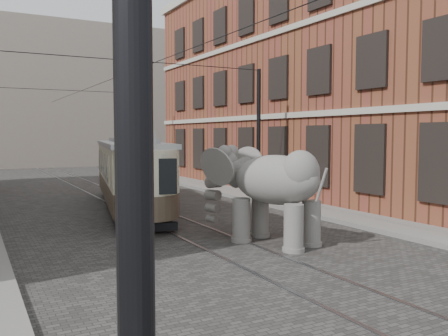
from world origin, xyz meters
TOP-DOWN VIEW (x-y plane):
  - ground at (0.00, 0.00)m, footprint 120.00×120.00m
  - tram_rails at (0.00, 0.00)m, footprint 1.54×80.00m
  - sidewalk_right at (6.00, 0.00)m, footprint 2.00×60.00m
  - brick_building at (11.00, 9.00)m, footprint 8.00×26.00m
  - distant_block at (0.00, 40.00)m, footprint 28.00×10.00m
  - catenary at (-0.20, 5.00)m, footprint 11.00×30.20m
  - tram at (-0.37, 7.16)m, footprint 4.33×11.09m
  - elephant at (1.38, -0.98)m, footprint 3.99×5.20m

SIDE VIEW (x-z plane):
  - ground at x=0.00m, z-range 0.00..0.00m
  - tram_rails at x=0.00m, z-range 0.00..0.02m
  - sidewalk_right at x=6.00m, z-range 0.00..0.15m
  - elephant at x=1.38m, z-range 0.00..2.81m
  - tram at x=-0.37m, z-range 0.00..4.31m
  - catenary at x=-0.20m, z-range 0.00..6.00m
  - brick_building at x=11.00m, z-range 0.00..12.00m
  - distant_block at x=0.00m, z-range 0.00..14.00m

